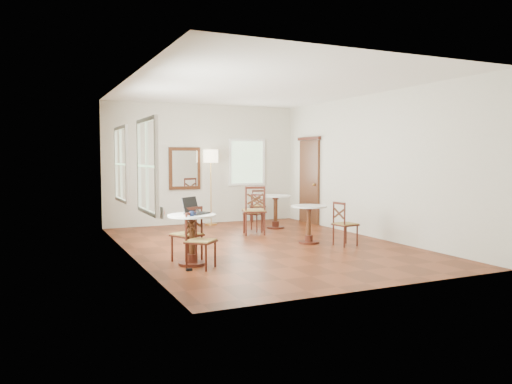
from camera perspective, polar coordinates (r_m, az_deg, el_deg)
ground at (r=9.65m, az=0.75°, el=-6.05°), size 7.00×7.00×0.00m
room_shell at (r=9.72m, az=-0.26°, el=5.22°), size 5.02×7.02×3.01m
cafe_table_near at (r=7.88m, az=-7.31°, el=-4.73°), size 0.75×0.75×0.79m
cafe_table_mid at (r=9.84m, az=6.04°, el=-3.18°), size 0.70×0.70×0.74m
cafe_table_back at (r=11.83m, az=2.24°, el=-1.81°), size 0.74×0.74×0.78m
chair_near_a at (r=8.14m, az=-7.77°, el=-4.78°), size 0.55×0.55×0.90m
chair_near_b at (r=7.64m, az=-6.45°, el=-5.51°), size 0.56×0.56×0.85m
chair_mid_a at (r=10.87m, az=-0.21°, el=-2.09°), size 0.61×0.61×1.06m
chair_mid_b at (r=9.66m, az=10.03°, el=-3.59°), size 0.43×0.43×0.84m
chair_back_a at (r=13.06m, az=0.19°, el=-1.57°), size 0.47×0.47×0.83m
chair_back_b at (r=11.39m, az=-0.17°, el=-2.37°), size 0.54×0.54×0.84m
floor_lamp at (r=12.44m, az=-5.18°, el=3.52°), size 0.36×0.36×1.87m
laptop at (r=7.93m, az=-7.05°, el=-2.01°), size 0.47×0.46×0.26m
mouse at (r=7.71m, az=-7.06°, el=-2.54°), size 0.10×0.08×0.03m
navy_mug at (r=7.60m, az=-7.28°, el=-2.46°), size 0.10×0.06×0.08m
water_glass at (r=7.69m, az=-6.63°, el=-2.29°), size 0.06×0.06×0.10m
power_adapter at (r=7.57m, az=-7.63°, el=-8.76°), size 0.09×0.05×0.04m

